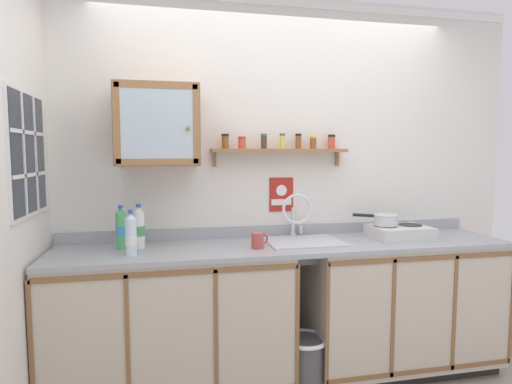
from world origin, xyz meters
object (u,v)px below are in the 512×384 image
at_px(warning_sign, 281,195).
at_px(bottle_water_clear_1, 131,235).
at_px(mug, 258,240).
at_px(trash_bin, 305,364).
at_px(bottle_opaque_white_0, 139,228).
at_px(saucepan, 385,219).
at_px(hot_plate_stove, 400,232).
at_px(sink, 303,242).
at_px(bottle_soda_green_2, 121,229).
at_px(wall_cabinet, 158,125).

bearing_deg(warning_sign, bottle_water_clear_1, -159.45).
height_order(bottle_water_clear_1, mug, bottle_water_clear_1).
bearing_deg(bottle_water_clear_1, trash_bin, -3.31).
bearing_deg(bottle_opaque_white_0, saucepan, -1.42).
relative_size(hot_plate_stove, bottle_opaque_white_0, 1.43).
bearing_deg(hot_plate_stove, trash_bin, -166.54).
distance_m(sink, warning_sign, 0.39).
distance_m(saucepan, bottle_water_clear_1, 1.71).
height_order(sink, bottle_opaque_white_0, sink).
xyz_separation_m(hot_plate_stove, warning_sign, (-0.79, 0.26, 0.25)).
xyz_separation_m(bottle_water_clear_1, warning_sign, (1.02, 0.38, 0.18)).
height_order(bottle_soda_green_2, wall_cabinet, wall_cabinet).
distance_m(hot_plate_stove, mug, 1.05).
height_order(mug, trash_bin, mug).
distance_m(mug, wall_cabinet, 0.96).
distance_m(sink, wall_cabinet, 1.22).
distance_m(saucepan, trash_bin, 1.12).
xyz_separation_m(bottle_water_clear_1, wall_cabinet, (0.16, 0.23, 0.65)).
relative_size(bottle_soda_green_2, mug, 2.40).
xyz_separation_m(bottle_opaque_white_0, bottle_water_clear_1, (-0.03, -0.18, -0.01)).
bearing_deg(bottle_water_clear_1, mug, 1.24).
bearing_deg(mug, wall_cabinet, 160.88).
height_order(bottle_opaque_white_0, bottle_soda_green_2, bottle_opaque_white_0).
bearing_deg(sink, mug, -159.20).
distance_m(hot_plate_stove, bottle_water_clear_1, 1.81).
xyz_separation_m(hot_plate_stove, bottle_soda_green_2, (-1.88, 0.05, 0.08)).
relative_size(sink, trash_bin, 1.32).
xyz_separation_m(sink, bottle_water_clear_1, (-1.10, -0.14, 0.12)).
height_order(hot_plate_stove, bottle_water_clear_1, bottle_water_clear_1).
bearing_deg(trash_bin, mug, 165.19).
bearing_deg(sink, hot_plate_stove, -2.16).
relative_size(mug, warning_sign, 0.47).
bearing_deg(sink, saucepan, -0.11).
distance_m(bottle_water_clear_1, wall_cabinet, 0.71).
xyz_separation_m(mug, trash_bin, (0.29, -0.08, -0.80)).
xyz_separation_m(wall_cabinet, trash_bin, (0.90, -0.29, -1.53)).
bearing_deg(wall_cabinet, saucepan, -3.05).
bearing_deg(hot_plate_stove, mug, -174.45).
xyz_separation_m(sink, saucepan, (0.61, -0.00, 0.13)).
relative_size(bottle_opaque_white_0, bottle_water_clear_1, 1.05).
relative_size(wall_cabinet, trash_bin, 1.38).
distance_m(hot_plate_stove, wall_cabinet, 1.80).
height_order(sink, trash_bin, sink).
height_order(bottle_soda_green_2, warning_sign, warning_sign).
distance_m(saucepan, bottle_soda_green_2, 1.78).
xyz_separation_m(bottle_opaque_white_0, trash_bin, (1.03, -0.25, -0.88)).
height_order(bottle_opaque_white_0, trash_bin, bottle_opaque_white_0).
bearing_deg(wall_cabinet, sink, -4.93).
bearing_deg(hot_plate_stove, bottle_soda_green_2, 178.53).
xyz_separation_m(saucepan, bottle_soda_green_2, (-1.78, 0.02, -0.01)).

